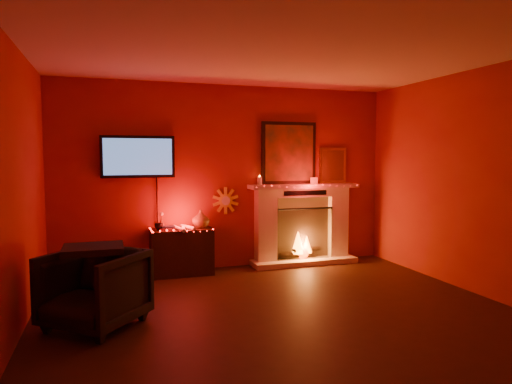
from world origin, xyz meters
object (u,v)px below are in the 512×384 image
Objects in this scene: tv at (138,157)px; console_table at (183,249)px; armchair at (95,289)px; fireplace at (302,217)px; sunburst_clock at (226,201)px.

tv reaches higher than console_table.
fireplace is at bearing 71.82° from armchair.
fireplace reaches higher than console_table.
console_table reaches higher than armchair.
armchair is (-1.12, -1.73, 0.01)m from console_table.
tv is 1.42m from console_table.
armchair is (-1.80, -1.95, -0.63)m from sunburst_clock.
armchair is at bearing -106.03° from tv.
tv is 1.41m from sunburst_clock.
fireplace is at bearing -1.50° from tv.
sunburst_clock is 0.44× the size of console_table.
tv is 1.50× the size of armchair.
sunburst_clock is 2.73m from armchair.
console_table is 1.09× the size of armchair.
tv is 3.10× the size of sunburst_clock.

